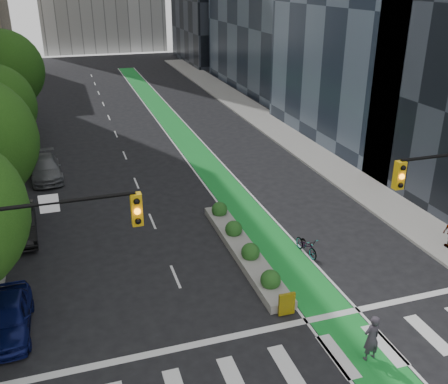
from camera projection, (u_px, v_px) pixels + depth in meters
ground at (276, 350)px, 18.57m from camera, size 160.00×160.00×0.00m
sidewalk_right at (287, 135)px, 43.71m from camera, size 3.60×90.00×0.15m
bike_lane_paint at (177, 129)px, 45.65m from camera, size 2.20×70.00×0.01m
tree_far at (3, 70)px, 41.22m from camera, size 6.60×6.60×9.00m
signal_left at (4, 273)px, 14.65m from camera, size 6.14×0.51×7.20m
median_planter at (243, 247)px, 24.92m from camera, size 1.20×10.26×1.10m
bicycle at (306, 245)px, 24.84m from camera, size 0.84×1.89×0.96m
cyclist at (372, 338)px, 17.78m from camera, size 0.73×0.52×1.87m
parked_car_left_near at (8, 317)px, 19.25m from camera, size 1.73×4.21×1.43m
parked_car_left_mid at (19, 224)px, 26.39m from camera, size 1.93×4.82×1.56m
parked_car_left_far at (45, 168)px, 34.22m from camera, size 2.44×5.10×1.44m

